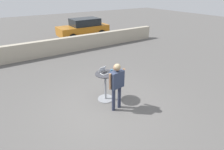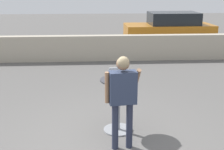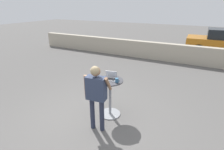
{
  "view_description": "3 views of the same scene",
  "coord_description": "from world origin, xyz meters",
  "px_view_note": "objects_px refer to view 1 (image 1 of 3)",
  "views": [
    {
      "loc": [
        -2.32,
        -4.1,
        3.55
      ],
      "look_at": [
        0.52,
        0.34,
        0.94
      ],
      "focal_mm": 28.0,
      "sensor_mm": 36.0,
      "label": 1
    },
    {
      "loc": [
        -0.15,
        -4.98,
        2.69
      ],
      "look_at": [
        0.17,
        0.15,
        1.19
      ],
      "focal_mm": 50.0,
      "sensor_mm": 36.0,
      "label": 2
    },
    {
      "loc": [
        2.2,
        -3.13,
        2.79
      ],
      "look_at": [
        0.39,
        0.4,
        1.18
      ],
      "focal_mm": 28.0,
      "sensor_mm": 36.0,
      "label": 3
    }
  ],
  "objects_px": {
    "laptop": "(104,72)",
    "standing_person": "(117,81)",
    "cafe_table": "(105,85)",
    "parked_car_near_street": "(84,28)",
    "coffee_mug": "(112,71)"
  },
  "relations": [
    {
      "from": "laptop",
      "to": "standing_person",
      "type": "xyz_separation_m",
      "value": [
        0.02,
        -0.73,
        -0.05
      ]
    },
    {
      "from": "cafe_table",
      "to": "laptop",
      "type": "height_order",
      "value": "laptop"
    },
    {
      "from": "standing_person",
      "to": "parked_car_near_street",
      "type": "relative_size",
      "value": 0.4
    },
    {
      "from": "cafe_table",
      "to": "laptop",
      "type": "distance_m",
      "value": 0.48
    },
    {
      "from": "coffee_mug",
      "to": "standing_person",
      "type": "relative_size",
      "value": 0.08
    },
    {
      "from": "coffee_mug",
      "to": "standing_person",
      "type": "height_order",
      "value": "standing_person"
    },
    {
      "from": "laptop",
      "to": "standing_person",
      "type": "bearing_deg",
      "value": -88.34
    },
    {
      "from": "standing_person",
      "to": "parked_car_near_street",
      "type": "height_order",
      "value": "standing_person"
    },
    {
      "from": "standing_person",
      "to": "parked_car_near_street",
      "type": "distance_m",
      "value": 9.72
    },
    {
      "from": "laptop",
      "to": "coffee_mug",
      "type": "height_order",
      "value": "laptop"
    },
    {
      "from": "cafe_table",
      "to": "coffee_mug",
      "type": "xyz_separation_m",
      "value": [
        0.22,
        -0.06,
        0.49
      ]
    },
    {
      "from": "standing_person",
      "to": "parked_car_near_street",
      "type": "xyz_separation_m",
      "value": [
        3.05,
        9.22,
        -0.26
      ]
    },
    {
      "from": "parked_car_near_street",
      "to": "laptop",
      "type": "bearing_deg",
      "value": -109.88
    },
    {
      "from": "laptop",
      "to": "parked_car_near_street",
      "type": "bearing_deg",
      "value": 70.12
    },
    {
      "from": "standing_person",
      "to": "parked_car_near_street",
      "type": "bearing_deg",
      "value": 71.69
    }
  ]
}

